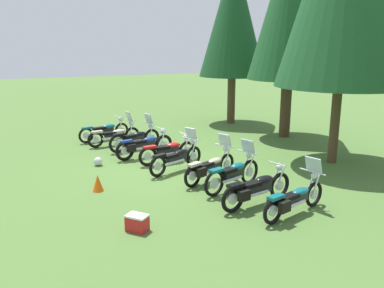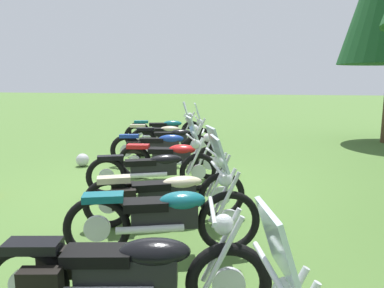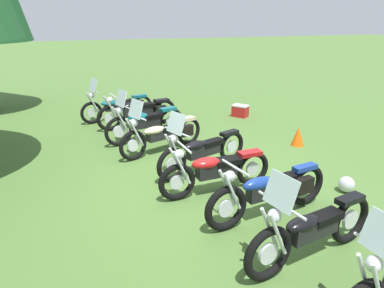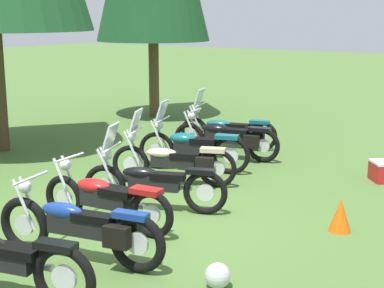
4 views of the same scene
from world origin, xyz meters
TOP-DOWN VIEW (x-y plane):
  - ground_plane at (0.00, 0.00)m, footprint 80.00×80.00m
  - motorcycle_0 at (-4.86, -1.24)m, footprint 0.84×2.30m
  - motorcycle_1 at (-3.84, -1.04)m, footprint 0.69×2.26m
  - motorcycle_2 at (-2.76, -0.49)m, footprint 0.86×2.23m
  - motorcycle_3 at (-1.59, -0.53)m, footprint 0.83×2.34m
  - motorcycle_4 at (-0.55, 0.03)m, footprint 0.62×2.22m
  - motorcycle_5 at (0.43, -0.04)m, footprint 1.10×2.19m
  - motorcycle_6 at (1.76, 0.47)m, footprint 1.10×2.15m
  - motorcycle_7 at (2.70, 0.75)m, footprint 0.94×2.16m
  - motorcycle_8 at (3.96, 0.70)m, footprint 0.84×2.36m
  - dropped_helmet at (-1.24, -2.29)m, footprint 0.30×0.30m

SIDE VIEW (x-z plane):
  - ground_plane at x=0.00m, z-range 0.00..0.00m
  - dropped_helmet at x=-1.24m, z-range 0.00..0.30m
  - motorcycle_0 at x=-4.86m, z-range -0.05..0.93m
  - motorcycle_1 at x=-3.84m, z-range -0.23..1.11m
  - motorcycle_4 at x=-0.55m, z-range -0.05..0.95m
  - motorcycle_3 at x=-1.59m, z-range -0.06..0.96m
  - motorcycle_5 at x=0.43m, z-range -0.22..1.14m
  - motorcycle_6 at x=1.76m, z-range -0.22..1.14m
  - motorcycle_8 at x=3.96m, z-range -0.04..0.98m
  - motorcycle_2 at x=-2.76m, z-range -0.22..1.16m
  - motorcycle_7 at x=2.70m, z-range -0.19..1.19m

